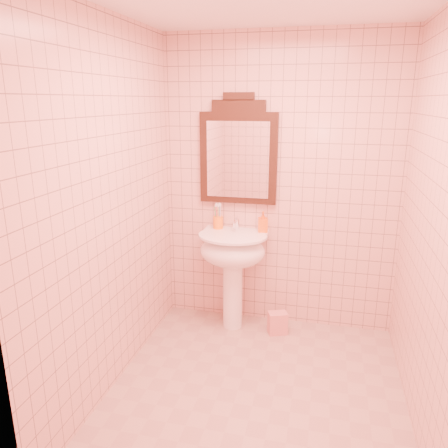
% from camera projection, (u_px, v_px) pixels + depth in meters
% --- Properties ---
extents(floor, '(2.20, 2.20, 0.00)m').
position_uv_depth(floor, '(256.00, 393.00, 3.02)').
color(floor, tan).
rests_on(floor, ground).
extents(back_wall, '(2.00, 0.02, 2.50)m').
position_uv_depth(back_wall, '(280.00, 186.00, 3.71)').
color(back_wall, '#DEA79B').
rests_on(back_wall, floor).
extents(pedestal_sink, '(0.58, 0.58, 0.86)m').
position_uv_depth(pedestal_sink, '(233.00, 257.00, 3.74)').
color(pedestal_sink, white).
rests_on(pedestal_sink, floor).
extents(faucet, '(0.04, 0.16, 0.11)m').
position_uv_depth(faucet, '(236.00, 224.00, 3.79)').
color(faucet, white).
rests_on(faucet, pedestal_sink).
extents(mirror, '(0.66, 0.06, 0.92)m').
position_uv_depth(mirror, '(238.00, 153.00, 3.69)').
color(mirror, black).
rests_on(mirror, back_wall).
extents(toothbrush_cup, '(0.09, 0.09, 0.20)m').
position_uv_depth(toothbrush_cup, '(218.00, 222.00, 3.84)').
color(toothbrush_cup, orange).
rests_on(toothbrush_cup, pedestal_sink).
extents(soap_dispenser, '(0.09, 0.10, 0.18)m').
position_uv_depth(soap_dispenser, '(263.00, 222.00, 3.74)').
color(soap_dispenser, orange).
rests_on(soap_dispenser, pedestal_sink).
extents(towel, '(0.19, 0.16, 0.19)m').
position_uv_depth(towel, '(278.00, 323.00, 3.78)').
color(towel, pink).
rests_on(towel, floor).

